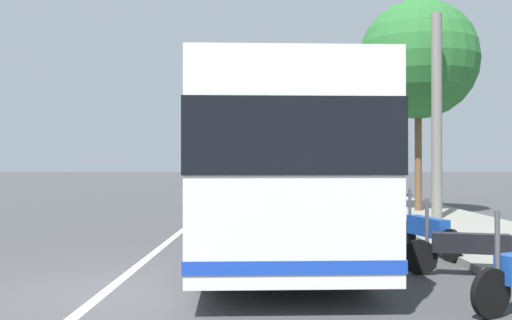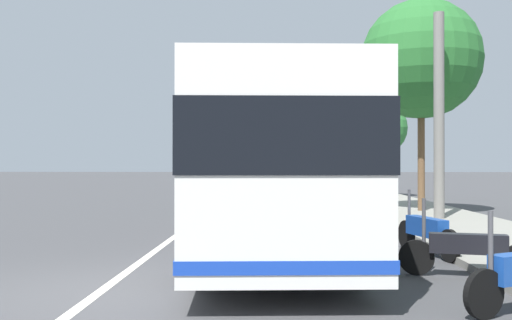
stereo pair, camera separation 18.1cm
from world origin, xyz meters
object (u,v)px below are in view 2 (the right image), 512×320
Objects in this scene: car_oncoming at (265,184)px; car_side_street at (222,175)px; coach_bus at (266,164)px; roadside_tree_far_block at (380,129)px; motorcycle_mid_row at (467,249)px; motorcycle_by_tree at (426,231)px; car_behind_bus at (271,177)px; roadside_tree_mid_block at (421,60)px; utility_pole at (439,118)px.

car_side_street is at bearing 11.99° from car_oncoming.
roadside_tree_far_block is (17.86, -5.79, 1.86)m from coach_bus.
motorcycle_by_tree reaches higher than motorcycle_mid_row.
motorcycle_by_tree is at bearing -171.03° from car_oncoming.
car_behind_bus is 26.54m from roadside_tree_mid_block.
car_oncoming is 6.80m from roadside_tree_far_block.
motorcycle_by_tree is 0.49× the size of car_oncoming.
car_side_street reaches higher than car_behind_bus.
motorcycle_mid_row is 2.14m from motorcycle_by_tree.
car_behind_bus is at bearing -9.10° from motorcycle_by_tree.
motorcycle_by_tree is (-0.99, -3.13, -1.31)m from coach_bus.
coach_bus is at bearing 145.60° from roadside_tree_mid_block.
coach_bus is 1.52× the size of roadside_tree_mid_block.
motorcycle_mid_row is at bearing 167.20° from motorcycle_by_tree.
car_side_street is (36.06, 4.25, -1.02)m from coach_bus.
roadside_tree_mid_block is (7.80, -5.34, 3.66)m from coach_bus.
roadside_tree_far_block is 12.87m from utility_pole.
car_side_street is at bearing 28.90° from roadside_tree_far_block.
utility_pole is at bearing -48.92° from coach_bus.
motorcycle_by_tree is at bearing 161.51° from utility_pole.
motorcycle_mid_row is 0.41× the size of roadside_tree_far_block.
motorcycle_mid_row is 39.89m from car_side_street.
car_side_street is at bearing 16.83° from utility_pole.
coach_bus is at bearing 162.02° from roadside_tree_far_block.
roadside_tree_mid_block is (8.79, -2.20, 4.96)m from motorcycle_by_tree.
utility_pole reaches higher than car_side_street.
coach_bus is 5.26× the size of motorcycle_by_tree.
roadside_tree_mid_block is (10.93, -2.14, 4.99)m from motorcycle_mid_row.
roadside_tree_far_block is at bearing -2.60° from roadside_tree_mid_block.
motorcycle_mid_row is 0.48× the size of car_behind_bus.
motorcycle_by_tree is at bearing 171.97° from roadside_tree_far_block.
motorcycle_mid_row is 22.07m from car_oncoming.
coach_bus is 7.31m from utility_pole.
roadside_tree_mid_block is at bearing -28.46° from motorcycle_by_tree.
car_side_street is 0.90× the size of roadside_tree_far_block.
car_side_street reaches higher than motorcycle_mid_row.
car_behind_bus is 0.85× the size of roadside_tree_far_block.
utility_pole is at bearing -32.87° from motorcycle_by_tree.
car_side_street is at bearing 3.54° from coach_bus.
coach_bus is 2.56× the size of car_oncoming.
car_side_street is (39.19, 7.45, 0.31)m from motorcycle_mid_row.
roadside_tree_mid_block is 10.23m from roadside_tree_far_block.
roadside_tree_far_block reaches higher than car_side_street.
coach_bus is at bearing 58.02° from motorcycle_by_tree.
roadside_tree_far_block is 0.80× the size of utility_pole.
car_side_street is 17.85m from car_oncoming.
car_behind_bus is at bearing 10.37° from utility_pole.
roadside_tree_far_block is at bearing -158.40° from car_behind_bus.
utility_pole is at bearing 177.09° from roadside_tree_far_block.
car_side_street is 32.53m from utility_pole.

